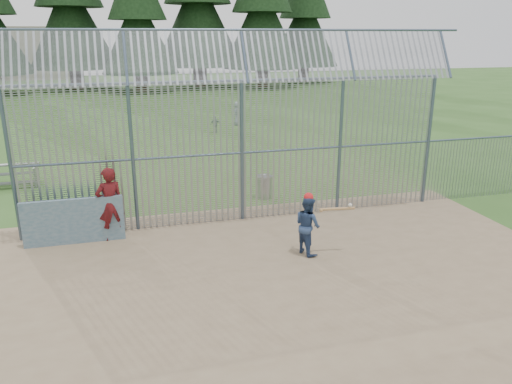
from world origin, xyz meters
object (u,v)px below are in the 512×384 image
object	(u,v)px
dugout_wall	(74,221)
batter	(308,225)
onlooker	(110,204)
trash_can	(264,186)

from	to	relation	value
dugout_wall	batter	world-z (taller)	batter
dugout_wall	onlooker	xyz separation A→B (m)	(0.93, 0.06, 0.37)
dugout_wall	trash_can	xyz separation A→B (m)	(5.79, 2.40, -0.24)
dugout_wall	trash_can	world-z (taller)	dugout_wall
trash_can	onlooker	bearing A→B (deg)	-154.25
dugout_wall	batter	bearing A→B (deg)	-21.07
batter	onlooker	distance (m)	5.14
batter	trash_can	xyz separation A→B (m)	(0.22, 4.54, -0.37)
dugout_wall	batter	xyz separation A→B (m)	(5.57, -2.14, 0.13)
batter	trash_can	size ratio (longest dim) A/B	1.79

